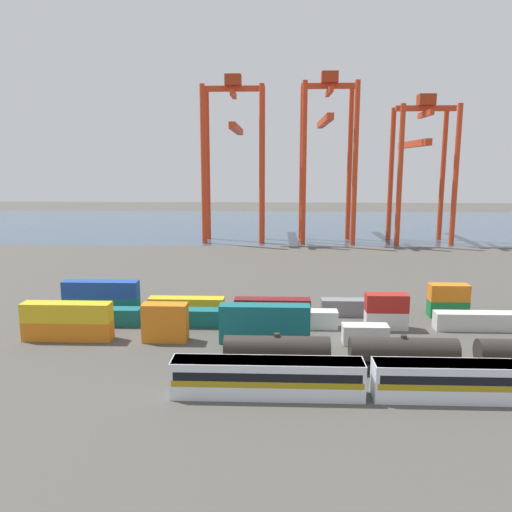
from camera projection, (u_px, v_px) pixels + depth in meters
ground_plane at (321, 276)px, 109.66m from camera, size 420.00×420.00×0.00m
harbour_water at (301, 224)px, 202.52m from camera, size 400.00×110.00×0.01m
passenger_train at (368, 378)px, 52.17m from camera, size 40.57×3.14×3.90m
freight_tank_row at (467, 355)px, 58.60m from camera, size 56.10×2.92×4.38m
shipping_container_0 at (68, 330)px, 69.70m from camera, size 12.10×2.44×2.60m
shipping_container_1 at (67, 312)px, 69.23m from camera, size 12.10×2.44×2.60m
shipping_container_2 at (166, 332)px, 69.17m from camera, size 6.04×2.44×2.60m
shipping_container_3 at (165, 313)px, 68.70m from camera, size 6.04×2.44×2.60m
shipping_container_4 at (265, 333)px, 68.64m from camera, size 12.10×2.44×2.60m
shipping_container_5 at (265, 314)px, 68.17m from camera, size 12.10×2.44×2.60m
shipping_container_6 at (365, 334)px, 68.10m from camera, size 6.04×2.44×2.60m
shipping_container_7 at (120, 317)px, 75.87m from camera, size 6.04×2.44×2.60m
shipping_container_8 at (208, 318)px, 75.35m from camera, size 12.10×2.44×2.60m
shipping_container_9 at (296, 319)px, 74.84m from camera, size 12.10×2.44×2.60m
shipping_container_10 at (386, 320)px, 74.32m from camera, size 6.04×2.44×2.60m
shipping_container_11 at (387, 303)px, 73.86m from camera, size 6.04×2.44×2.60m
shipping_container_12 at (477, 321)px, 73.80m from camera, size 12.10×2.44×2.60m
shipping_container_13 at (102, 305)px, 82.45m from camera, size 12.10×2.44×2.60m
shipping_container_14 at (101, 289)px, 81.98m from camera, size 12.10×2.44×2.60m
shipping_container_15 at (186, 305)px, 81.90m from camera, size 12.10×2.44×2.60m
shipping_container_16 at (272, 306)px, 81.36m from camera, size 12.10×2.44×2.60m
shipping_container_17 at (359, 307)px, 80.81m from camera, size 12.10×2.44×2.60m
shipping_container_18 at (448, 308)px, 80.27m from camera, size 6.04×2.44×2.60m
shipping_container_19 at (449, 292)px, 79.80m from camera, size 6.04×2.44×2.60m
gantry_crane_west at (234, 144)px, 156.12m from camera, size 18.84×35.29×49.60m
gantry_crane_central at (327, 141)px, 155.12m from camera, size 16.46×38.31×50.21m
gantry_crane_east at (421, 155)px, 154.44m from camera, size 17.55×35.07×43.74m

